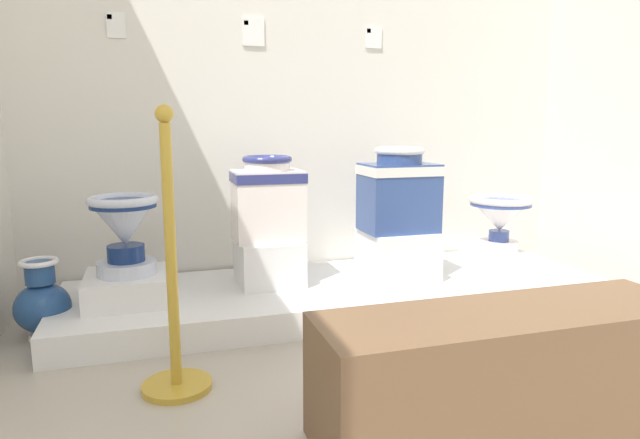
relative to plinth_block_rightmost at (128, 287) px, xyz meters
The scene contains 16 objects.
wall_back 1.78m from the plinth_block_rightmost, 25.48° to the left, with size 3.47×0.06×3.09m, color silver.
display_platform 1.07m from the plinth_block_rightmost, ahead, with size 2.84×0.85×0.14m, color white.
plinth_block_rightmost is the anchor object (origin of this frame).
antique_toilet_rightmost 0.30m from the plinth_block_rightmost, behind, with size 0.32×0.32×0.37m.
plinth_block_broad_patterned 0.72m from the plinth_block_rightmost, ahead, with size 0.32×0.37×0.23m, color white.
antique_toilet_broad_patterned 0.82m from the plinth_block_rightmost, ahead, with size 0.36×0.27×0.44m.
plinth_block_slender_white 1.41m from the plinth_block_rightmost, ahead, with size 0.36×0.38×0.26m, color white.
antique_toilet_slender_white 1.47m from the plinth_block_rightmost, ahead, with size 0.39×0.29×0.45m.
plinth_block_pale_glazed 2.10m from the plinth_block_rightmost, ahead, with size 0.31×0.39×0.08m, color white.
antique_toilet_pale_glazed 2.11m from the plinth_block_rightmost, ahead, with size 0.37×0.37×0.33m.
info_placard_first 1.36m from the plinth_block_rightmost, 90.57° to the left, with size 0.09×0.01×0.13m.
info_placard_second 1.54m from the plinth_block_rightmost, 33.41° to the left, with size 0.12×0.01×0.15m.
info_placard_third 1.98m from the plinth_block_rightmost, 18.16° to the left, with size 0.10×0.01×0.12m.
decorative_vase_spare 0.38m from the plinth_block_rightmost, behind, with size 0.25×0.25×0.37m.
stanchion_post_near_left 0.74m from the plinth_block_rightmost, 75.32° to the right, with size 0.26×0.26×1.04m.
museum_bench 1.76m from the plinth_block_rightmost, 47.61° to the right, with size 1.25×0.36×0.40m, color brown.
Camera 1 is at (0.70, -0.40, 0.97)m, focal length 30.91 mm.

